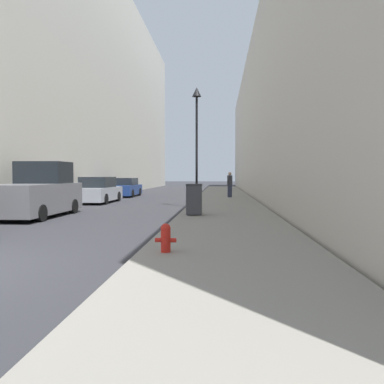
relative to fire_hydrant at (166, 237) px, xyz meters
The scene contains 10 objects.
sidewalk_right 16.43m from the fire_hydrant, 85.09° to the left, with size 3.98×60.00×0.13m.
building_left_glass 29.75m from the fire_hydrant, 120.08° to the left, with size 12.00×60.00×20.08m.
building_right_stone 26.81m from the fire_hydrant, 68.71° to the left, with size 12.00×60.00×12.65m.
fire_hydrant is the anchor object (origin of this frame).
trash_bin 7.33m from the fire_hydrant, 89.44° to the left, with size 0.62×0.66×1.24m.
lamppost 12.69m from the fire_hydrant, 90.63° to the left, with size 0.48×0.48×6.17m.
pickup_truck 9.80m from the fire_hydrant, 131.53° to the left, with size 2.23×4.91×2.30m.
parked_sedan_near 16.53m from the fire_hydrant, 113.20° to the left, with size 1.97×4.59×1.61m.
parked_sedan_far 22.95m from the fire_hydrant, 106.57° to the left, with size 1.93×4.40×1.50m.
pedestrian_on_sidewalk 19.70m from the fire_hydrant, 84.78° to the left, with size 0.37×0.24×1.82m.
Camera 1 is at (5.17, -5.98, 1.72)m, focal length 35.00 mm.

